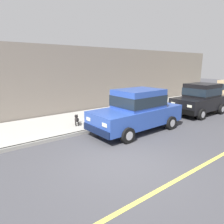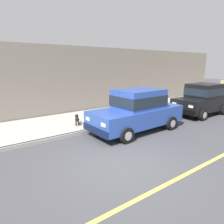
% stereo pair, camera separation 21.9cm
% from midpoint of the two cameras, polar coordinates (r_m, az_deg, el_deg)
% --- Properties ---
extents(ground_plane, '(80.00, 80.00, 0.00)m').
position_cam_midpoint_polar(ground_plane, '(6.59, 2.50, -14.04)').
color(ground_plane, '#424247').
extents(curb, '(0.16, 64.00, 0.14)m').
position_cam_midpoint_polar(curb, '(9.05, -10.68, -6.03)').
color(curb, gray).
rests_on(curb, ground).
extents(sidewalk, '(3.60, 64.00, 0.14)m').
position_cam_midpoint_polar(sidewalk, '(10.62, -15.11, -3.38)').
color(sidewalk, '#A8A59E').
rests_on(sidewalk, ground).
extents(lane_centre_line, '(0.12, 57.60, 0.01)m').
position_cam_midpoint_polar(lane_centre_line, '(5.62, 13.67, -19.57)').
color(lane_centre_line, '#E0D64C').
rests_on(lane_centre_line, ground).
extents(car_blue_sedan, '(2.11, 4.64, 1.92)m').
position_cam_midpoint_polar(car_blue_sedan, '(9.39, 6.44, 0.62)').
color(car_blue_sedan, '#28479E').
rests_on(car_blue_sedan, ground).
extents(car_black_hatchback, '(1.97, 3.81, 1.88)m').
position_cam_midpoint_polar(car_black_hatchback, '(13.60, 23.04, 3.52)').
color(car_black_hatchback, black).
rests_on(car_black_hatchback, ground).
extents(dog_black, '(0.71, 0.38, 0.49)m').
position_cam_midpoint_polar(dog_black, '(10.03, -10.50, -1.97)').
color(dog_black, black).
rests_on(dog_black, sidewalk).
extents(building_facade, '(0.50, 20.00, 4.10)m').
position_cam_midpoint_polar(building_facade, '(15.38, 3.65, 9.56)').
color(building_facade, slate).
rests_on(building_facade, ground).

